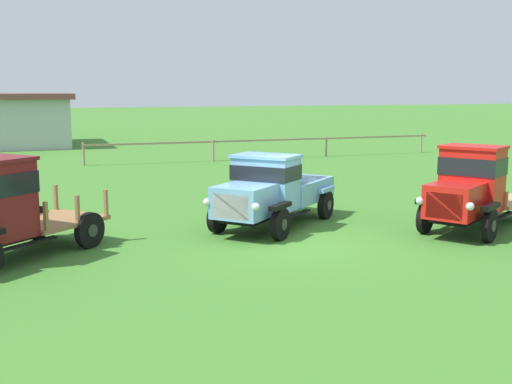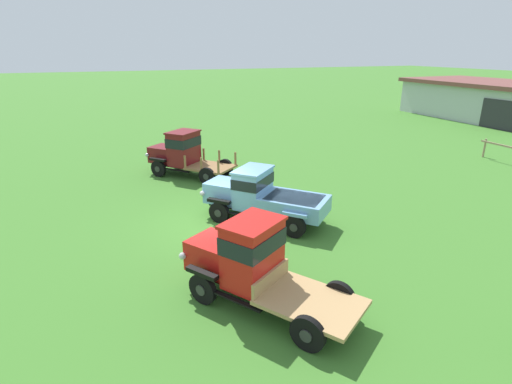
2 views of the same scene
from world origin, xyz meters
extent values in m
plane|color=#3D7528|center=(0.00, 0.00, 0.00)|extent=(240.00, 240.00, 0.00)
cube|color=#B2B7BC|center=(-12.27, 31.56, 1.56)|extent=(17.79, 8.03, 3.12)
cube|color=brown|center=(-12.27, 31.56, 3.30)|extent=(18.39, 8.83, 0.36)
cube|color=#2D2D33|center=(-9.60, 27.51, 1.20)|extent=(3.20, 0.08, 2.40)
cylinder|color=#997F60|center=(-3.45, 18.50, 0.57)|extent=(0.12, 0.12, 1.15)
cylinder|color=black|center=(-7.06, -0.76, 0.43)|extent=(0.76, 0.70, 0.87)
cylinder|color=#2D2D2D|center=(-6.99, -0.84, 0.43)|extent=(0.25, 0.22, 0.30)
cylinder|color=black|center=(-8.24, 0.58, 0.43)|extent=(0.76, 0.70, 0.87)
cylinder|color=#2D2D2D|center=(-8.30, 0.65, 0.43)|extent=(0.25, 0.22, 0.30)
cylinder|color=black|center=(-4.81, 1.21, 0.43)|extent=(0.76, 0.70, 0.87)
cylinder|color=#2D2D2D|center=(-4.75, 1.13, 0.43)|extent=(0.25, 0.22, 0.30)
cylinder|color=black|center=(-5.99, 2.55, 0.43)|extent=(0.76, 0.70, 0.87)
cylinder|color=#2D2D2D|center=(-6.06, 2.62, 0.43)|extent=(0.25, 0.22, 0.30)
cube|color=black|center=(-6.58, 0.84, 0.52)|extent=(3.86, 3.56, 0.12)
cube|color=maroon|center=(-7.80, -0.23, 1.00)|extent=(1.88, 1.87, 0.84)
cube|color=silver|center=(-8.31, -0.68, 0.95)|extent=(0.69, 0.78, 0.63)
sphere|color=silver|center=(-7.87, -1.19, 1.02)|extent=(0.20, 0.20, 0.20)
sphere|color=silver|center=(-8.76, -0.18, 1.02)|extent=(0.20, 0.20, 0.20)
cube|color=black|center=(-7.06, -0.76, 0.92)|extent=(0.88, 0.81, 0.12)
cube|color=black|center=(-8.24, 0.58, 0.92)|extent=(0.88, 0.81, 0.12)
cube|color=maroon|center=(-6.87, 0.59, 1.41)|extent=(1.86, 1.90, 1.68)
cube|color=black|center=(-6.87, 0.59, 1.79)|extent=(1.92, 1.96, 0.47)
cube|color=maroon|center=(-6.87, 0.59, 2.29)|extent=(1.99, 2.03, 0.08)
cube|color=black|center=(-6.21, 0.01, 0.50)|extent=(1.24, 1.12, 0.05)
cube|color=black|center=(-7.36, 1.32, 0.50)|extent=(1.24, 1.12, 0.05)
cube|color=olive|center=(-5.65, 1.66, 0.63)|extent=(2.80, 2.76, 0.10)
cube|color=olive|center=(-5.81, 0.39, 1.00)|extent=(0.11, 0.11, 0.65)
cube|color=olive|center=(-6.94, 1.66, 1.00)|extent=(0.11, 0.11, 0.65)
cube|color=olive|center=(-5.09, 1.03, 1.00)|extent=(0.11, 0.11, 0.65)
cube|color=olive|center=(-6.21, 2.30, 1.00)|extent=(0.11, 0.11, 0.65)
cube|color=olive|center=(-4.36, 1.67, 1.00)|extent=(0.11, 0.11, 0.65)
cube|color=olive|center=(-5.48, 2.94, 1.00)|extent=(0.11, 0.11, 0.65)
cylinder|color=black|center=(-0.23, 0.39, 0.41)|extent=(0.74, 0.69, 0.82)
cylinder|color=#2D2D2D|center=(-0.16, 0.31, 0.41)|extent=(0.23, 0.22, 0.29)
cylinder|color=black|center=(-1.46, 1.75, 0.41)|extent=(0.74, 0.69, 0.82)
cylinder|color=#2D2D2D|center=(-1.54, 1.83, 0.41)|extent=(0.23, 0.22, 0.29)
cylinder|color=black|center=(2.03, 2.45, 0.41)|extent=(0.74, 0.69, 0.82)
cylinder|color=#2D2D2D|center=(2.11, 2.36, 0.41)|extent=(0.23, 0.22, 0.29)
cylinder|color=black|center=(0.80, 3.81, 0.41)|extent=(0.74, 0.69, 0.82)
cylinder|color=#2D2D2D|center=(0.73, 3.89, 0.41)|extent=(0.23, 0.22, 0.29)
cube|color=black|center=(0.26, 2.08, 0.49)|extent=(3.95, 3.72, 0.12)
cube|color=#70A3D1|center=(-1.00, 0.93, 0.96)|extent=(1.90, 1.89, 0.81)
cube|color=silver|center=(-1.50, 0.48, 0.92)|extent=(0.72, 0.79, 0.61)
sphere|color=silver|center=(-1.04, -0.03, 0.98)|extent=(0.20, 0.20, 0.20)
sphere|color=silver|center=(-1.97, 0.98, 0.98)|extent=(0.20, 0.20, 0.20)
cube|color=black|center=(-0.23, 0.39, 0.87)|extent=(0.84, 0.78, 0.12)
cube|color=black|center=(-1.46, 1.75, 0.87)|extent=(0.84, 0.78, 0.12)
cube|color=#70A3D1|center=(-0.11, 1.74, 1.25)|extent=(1.84, 1.88, 1.40)
cube|color=black|center=(-0.11, 1.74, 1.57)|extent=(1.89, 1.93, 0.39)
cube|color=#70A3D1|center=(-0.11, 1.74, 2.00)|extent=(1.96, 2.00, 0.08)
cube|color=black|center=(0.57, 1.14, 0.47)|extent=(1.15, 1.06, 0.05)
cube|color=black|center=(-0.64, 2.47, 0.47)|extent=(1.15, 1.06, 0.05)
cube|color=#70A3D1|center=(1.15, 2.89, 0.86)|extent=(2.91, 2.86, 0.61)
cube|color=black|center=(1.15, 2.89, 1.13)|extent=(2.45, 2.41, 0.06)
cube|color=#70A3D1|center=(2.03, 2.45, 0.87)|extent=(0.81, 0.76, 0.12)
cube|color=#70A3D1|center=(0.80, 3.81, 0.87)|extent=(0.81, 0.76, 0.12)
cylinder|color=black|center=(4.57, -1.58, 0.42)|extent=(0.80, 0.59, 0.85)
cylinder|color=#2D2D2D|center=(4.62, -1.66, 0.42)|extent=(0.27, 0.19, 0.30)
cylinder|color=black|center=(3.66, -0.16, 0.42)|extent=(0.80, 0.59, 0.85)
cylinder|color=#2D2D2D|center=(3.61, -0.08, 0.42)|extent=(0.27, 0.19, 0.30)
cylinder|color=black|center=(7.15, 0.08, 0.42)|extent=(0.80, 0.59, 0.85)
cylinder|color=#2D2D2D|center=(7.20, 0.00, 0.42)|extent=(0.27, 0.19, 0.30)
cylinder|color=black|center=(6.25, 1.49, 0.42)|extent=(0.80, 0.59, 0.85)
cylinder|color=#2D2D2D|center=(6.19, 1.57, 0.42)|extent=(0.27, 0.19, 0.30)
cube|color=black|center=(5.38, -0.06, 0.50)|extent=(4.22, 3.17, 0.12)
cube|color=red|center=(3.94, -0.98, 0.99)|extent=(1.81, 1.74, 0.85)
cube|color=silver|center=(3.38, -1.35, 0.95)|extent=(0.55, 0.81, 0.64)
sphere|color=silver|center=(3.71, -1.88, 1.01)|extent=(0.20, 0.20, 0.20)
sphere|color=silver|center=(3.03, -0.82, 1.01)|extent=(0.20, 0.20, 0.20)
cube|color=black|center=(4.57, -1.58, 0.90)|extent=(0.93, 0.70, 0.12)
cube|color=black|center=(3.66, -0.16, 0.90)|extent=(0.93, 0.70, 0.12)
cube|color=red|center=(4.96, -0.33, 1.39)|extent=(1.67, 1.80, 1.65)
cube|color=black|center=(4.96, -0.33, 1.76)|extent=(1.72, 1.85, 0.46)
cube|color=red|center=(4.96, -0.33, 2.26)|extent=(1.79, 1.91, 0.08)
cube|color=black|center=(5.50, -0.96, 0.48)|extent=(1.29, 0.90, 0.05)
cube|color=black|center=(4.61, 0.42, 0.48)|extent=(1.29, 0.90, 0.05)
cube|color=tan|center=(6.40, 0.59, 0.61)|extent=(2.93, 2.73, 0.10)
cube|color=tan|center=(5.43, -0.03, 0.84)|extent=(0.93, 1.39, 0.44)
camera|label=1|loc=(-6.16, -14.23, 3.77)|focal=45.00mm
camera|label=2|loc=(13.35, -3.71, 6.31)|focal=28.00mm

